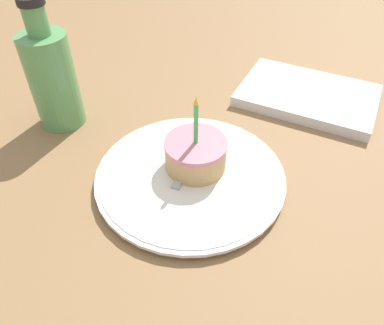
{
  "coord_description": "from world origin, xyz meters",
  "views": [
    {
      "loc": [
        -0.18,
        0.37,
        0.4
      ],
      "look_at": [
        -0.0,
        0.02,
        0.04
      ],
      "focal_mm": 35.0,
      "sensor_mm": 36.0,
      "label": 1
    }
  ],
  "objects_px": {
    "fork": "(199,149)",
    "plate": "(192,177)",
    "bottle": "(52,77)",
    "marble_board": "(307,95)",
    "cake_slice": "(196,152)"
  },
  "relations": [
    {
      "from": "plate",
      "to": "bottle",
      "type": "height_order",
      "value": "bottle"
    },
    {
      "from": "plate",
      "to": "cake_slice",
      "type": "distance_m",
      "value": 0.04
    },
    {
      "from": "plate",
      "to": "fork",
      "type": "xyz_separation_m",
      "value": [
        0.01,
        -0.05,
        0.01
      ]
    },
    {
      "from": "fork",
      "to": "bottle",
      "type": "bearing_deg",
      "value": 4.19
    },
    {
      "from": "cake_slice",
      "to": "bottle",
      "type": "height_order",
      "value": "bottle"
    },
    {
      "from": "fork",
      "to": "bottle",
      "type": "relative_size",
      "value": 0.74
    },
    {
      "from": "plate",
      "to": "cake_slice",
      "type": "xyz_separation_m",
      "value": [
        0.0,
        -0.02,
        0.03
      ]
    },
    {
      "from": "fork",
      "to": "plate",
      "type": "bearing_deg",
      "value": 104.93
    },
    {
      "from": "cake_slice",
      "to": "bottle",
      "type": "xyz_separation_m",
      "value": [
        0.27,
        -0.01,
        0.05
      ]
    },
    {
      "from": "plate",
      "to": "marble_board",
      "type": "bearing_deg",
      "value": -108.9
    },
    {
      "from": "plate",
      "to": "bottle",
      "type": "bearing_deg",
      "value": -7.16
    },
    {
      "from": "plate",
      "to": "marble_board",
      "type": "relative_size",
      "value": 1.13
    },
    {
      "from": "cake_slice",
      "to": "bottle",
      "type": "relative_size",
      "value": 0.56
    },
    {
      "from": "fork",
      "to": "marble_board",
      "type": "xyz_separation_m",
      "value": [
        -0.11,
        -0.24,
        -0.01
      ]
    },
    {
      "from": "plate",
      "to": "cake_slice",
      "type": "bearing_deg",
      "value": -79.23
    }
  ]
}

